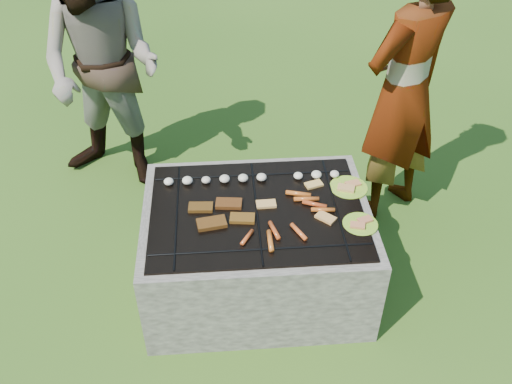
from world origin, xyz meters
TOP-DOWN VIEW (x-y plane):
  - lawn at (0.00, 0.00)m, footprint 60.00×60.00m
  - fire_pit at (0.00, 0.00)m, footprint 1.30×1.00m
  - mushrooms at (-0.03, 0.27)m, footprint 1.06×0.06m
  - pork_slabs at (-0.21, -0.03)m, footprint 0.37×0.27m
  - sausages at (0.20, -0.09)m, footprint 0.55×0.49m
  - bread_on_grate at (0.25, 0.03)m, footprint 0.44×0.40m
  - plate_far at (0.56, 0.16)m, footprint 0.28×0.28m
  - plate_near at (0.56, -0.16)m, footprint 0.20×0.20m
  - cook at (0.99, 0.70)m, footprint 0.82×0.74m
  - bystander at (-0.97, 1.20)m, footprint 1.09×0.99m

SIDE VIEW (x-z plane):
  - lawn at x=0.00m, z-range 0.00..0.00m
  - fire_pit at x=0.00m, z-range -0.03..0.59m
  - plate_near at x=0.56m, z-range 0.60..0.62m
  - plate_far at x=0.56m, z-range 0.59..0.63m
  - bread_on_grate at x=0.25m, z-range 0.61..0.63m
  - pork_slabs at x=-0.21m, z-range 0.61..0.63m
  - sausages at x=0.20m, z-range 0.61..0.64m
  - mushrooms at x=-0.03m, z-range 0.61..0.66m
  - bystander at x=-0.97m, z-range 0.00..1.84m
  - cook at x=0.99m, z-range 0.00..1.87m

